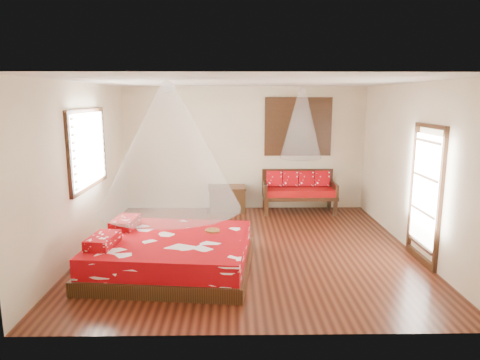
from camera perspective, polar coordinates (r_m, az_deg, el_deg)
name	(u,v)px	position (r m, az deg, el deg)	size (l,w,h in m)	color
room	(249,168)	(7.11, 1.20, 1.61)	(5.54, 5.54, 2.84)	black
bed	(171,253)	(6.59, -9.17, -9.64)	(2.51, 2.31, 0.65)	black
daybed	(299,189)	(9.72, 7.84, -1.24)	(1.63, 0.72, 0.94)	black
storage_chest	(227,199)	(9.73, -1.76, -2.51)	(0.87, 0.66, 0.57)	black
shutter_panel	(298,127)	(9.86, 7.75, 7.05)	(1.52, 0.06, 1.32)	black
window_left	(88,149)	(7.67, -19.57, 3.93)	(0.10, 1.74, 1.34)	black
glazed_door	(425,195)	(7.22, 23.46, -1.84)	(0.08, 1.02, 2.16)	black
wine_tray	(212,228)	(6.71, -3.71, -6.46)	(0.23, 0.23, 0.19)	brown
mosquito_net_main	(169,148)	(6.21, -9.41, 4.29)	(2.06, 2.06, 1.80)	white
mosquito_net_daybed	(301,124)	(9.39, 8.18, 7.46)	(0.90, 0.90, 1.50)	white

